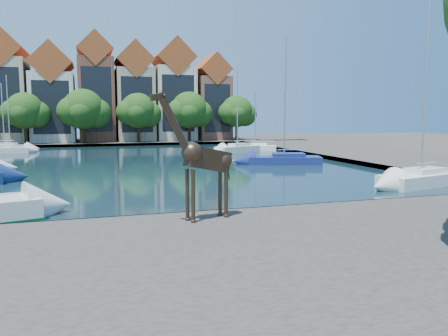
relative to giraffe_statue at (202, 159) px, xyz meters
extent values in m
plane|color=#38332B|center=(1.05, 1.59, -2.90)|extent=(160.00, 160.00, 0.00)
cube|color=black|center=(1.05, 25.59, -2.86)|extent=(38.00, 50.00, 0.08)
cube|color=#44413B|center=(1.05, -5.41, -2.65)|extent=(50.00, 14.00, 0.50)
cube|color=#44413B|center=(1.05, 57.59, -2.65)|extent=(60.00, 16.00, 0.50)
cube|color=#44413B|center=(26.05, 25.59, -2.65)|extent=(14.00, 52.00, 0.50)
cube|color=#B9AF8E|center=(-15.95, 57.59, 3.85)|extent=(5.88, 9.00, 12.50)
cube|color=#954A1D|center=(-15.95, 57.59, 11.42)|extent=(5.94, 9.18, 5.94)
cube|color=black|center=(-15.95, 53.11, 3.85)|extent=(4.80, 0.05, 9.38)
cube|color=silver|center=(-9.45, 57.59, 2.85)|extent=(6.37, 9.00, 10.50)
cube|color=#954A1D|center=(-9.45, 57.59, 9.53)|extent=(6.43, 9.18, 6.43)
cube|color=black|center=(-9.45, 53.11, 2.85)|extent=(5.20, 0.05, 7.88)
cube|color=brown|center=(-2.95, 57.59, 4.10)|extent=(5.39, 9.00, 13.00)
cube|color=#954A1D|center=(-2.95, 57.59, 11.81)|extent=(5.44, 9.18, 5.44)
cube|color=black|center=(-2.95, 53.11, 4.10)|extent=(4.40, 0.05, 9.75)
cube|color=tan|center=(3.05, 57.59, 3.35)|extent=(5.88, 9.00, 11.50)
cube|color=#954A1D|center=(3.05, 57.59, 10.42)|extent=(5.94, 9.18, 5.94)
cube|color=black|center=(3.05, 53.11, 3.35)|extent=(4.80, 0.05, 8.62)
cube|color=beige|center=(9.55, 57.59, 3.60)|extent=(6.37, 9.00, 12.00)
cube|color=#954A1D|center=(9.55, 57.59, 11.03)|extent=(6.43, 9.18, 6.43)
cube|color=black|center=(9.55, 53.11, 3.60)|extent=(5.20, 0.05, 9.00)
cube|color=brown|center=(16.05, 57.59, 2.85)|extent=(5.39, 9.00, 10.50)
cube|color=#954A1D|center=(16.05, 57.59, 9.31)|extent=(5.44, 9.18, 5.44)
cube|color=black|center=(16.05, 53.11, 2.85)|extent=(4.40, 0.05, 7.88)
cylinder|color=#332114|center=(-12.95, 52.09, -0.80)|extent=(0.50, 0.50, 3.20)
sphere|color=#1F3C11|center=(-12.95, 52.09, 2.36)|extent=(5.20, 5.20, 5.20)
sphere|color=#1F3C11|center=(-11.39, 52.39, 1.84)|extent=(3.90, 3.90, 3.90)
sphere|color=#1F3C11|center=(-14.38, 51.69, 2.10)|extent=(3.64, 3.64, 3.64)
cylinder|color=#332114|center=(-4.95, 52.09, -0.80)|extent=(0.50, 0.50, 3.20)
sphere|color=#1F3C11|center=(-4.95, 52.09, 2.60)|extent=(6.00, 6.00, 6.00)
sphere|color=#1F3C11|center=(-3.15, 52.39, 2.00)|extent=(4.50, 4.50, 4.50)
sphere|color=#1F3C11|center=(-6.60, 51.69, 2.30)|extent=(4.20, 4.20, 4.20)
cylinder|color=#332114|center=(3.05, 52.09, -0.80)|extent=(0.50, 0.50, 3.20)
sphere|color=#1F3C11|center=(3.05, 52.09, 2.42)|extent=(5.40, 5.40, 5.40)
sphere|color=#1F3C11|center=(4.67, 52.39, 1.88)|extent=(4.05, 4.05, 4.05)
sphere|color=#1F3C11|center=(1.57, 51.69, 2.15)|extent=(3.78, 3.78, 3.78)
cylinder|color=#332114|center=(11.05, 52.09, -0.80)|extent=(0.50, 0.50, 3.20)
sphere|color=#1F3C11|center=(11.05, 52.09, 2.54)|extent=(5.80, 5.80, 5.80)
sphere|color=#1F3C11|center=(12.79, 52.39, 1.96)|extent=(4.35, 4.35, 4.35)
sphere|color=#1F3C11|center=(9.46, 51.69, 2.25)|extent=(4.06, 4.06, 4.06)
cylinder|color=#332114|center=(19.05, 52.09, -0.80)|extent=(0.50, 0.50, 3.20)
sphere|color=#1F3C11|center=(19.05, 52.09, 2.36)|extent=(5.20, 5.20, 5.20)
sphere|color=#1F3C11|center=(20.61, 52.39, 1.84)|extent=(3.90, 3.90, 3.90)
sphere|color=#1F3C11|center=(17.62, 51.69, 2.10)|extent=(3.64, 3.64, 3.64)
cylinder|color=#312518|center=(-0.46, -0.38, -1.38)|extent=(0.15, 0.15, 2.03)
cylinder|color=#312518|center=(-0.59, 0.02, -1.38)|extent=(0.15, 0.15, 2.03)
cylinder|color=#312518|center=(1.01, 0.12, -1.38)|extent=(0.15, 0.15, 2.03)
cylinder|color=#312518|center=(0.88, 0.52, -1.38)|extent=(0.15, 0.15, 2.03)
cube|color=#312518|center=(0.26, 0.09, -0.03)|extent=(2.04, 1.14, 1.19)
cylinder|color=#312518|center=(-1.11, -0.38, 1.29)|extent=(1.33, 0.69, 2.10)
cube|color=#312518|center=(-1.77, -0.60, 2.32)|extent=(0.59, 0.35, 0.32)
cube|color=silver|center=(-13.95, 41.27, -2.39)|extent=(5.39, 2.11, 0.87)
cube|color=silver|center=(-13.95, 41.27, -2.10)|extent=(2.38, 1.41, 0.48)
cylinder|color=#B2B2B7|center=(-13.95, 41.27, 1.66)|extent=(0.12, 0.12, 7.60)
cube|color=beige|center=(-13.95, 45.04, -2.36)|extent=(5.18, 2.43, 0.92)
cube|color=beige|center=(-13.95, 45.04, -2.06)|extent=(2.33, 1.52, 0.51)
cylinder|color=#B2B2B7|center=(-13.95, 45.04, 2.32)|extent=(0.12, 0.12, 8.87)
cube|color=silver|center=(16.05, 6.43, -2.31)|extent=(6.50, 3.59, 1.03)
cube|color=silver|center=(16.05, 6.43, -1.97)|extent=(2.98, 2.12, 0.57)
cylinder|color=#B2B2B7|center=(16.05, 6.43, 3.89)|extent=(0.14, 0.14, 11.83)
cube|color=navy|center=(13.05, 20.60, -2.36)|extent=(7.07, 4.12, 0.92)
cube|color=navy|center=(13.05, 20.60, -2.05)|extent=(3.27, 2.39, 0.51)
cylinder|color=#B2B2B7|center=(13.05, 20.60, 3.28)|extent=(0.12, 0.12, 10.76)
cube|color=silver|center=(13.05, 34.15, -2.33)|extent=(6.14, 4.20, 0.99)
cube|color=silver|center=(13.05, 34.15, -2.00)|extent=(2.90, 2.33, 0.55)
cylinder|color=#B2B2B7|center=(13.05, 34.15, 2.40)|extent=(0.13, 0.13, 8.91)
cube|color=white|center=(16.05, 35.85, -2.38)|extent=(5.61, 3.64, 0.88)
cube|color=white|center=(16.05, 35.85, -2.09)|extent=(2.63, 2.05, 0.49)
cylinder|color=#B2B2B7|center=(16.05, 35.85, 1.21)|extent=(0.12, 0.12, 6.68)
camera|label=1|loc=(-4.11, -16.29, 1.66)|focal=35.00mm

